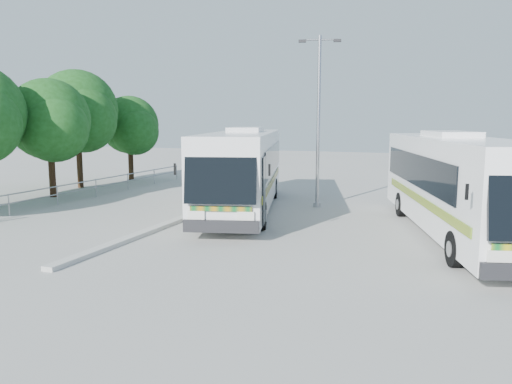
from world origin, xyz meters
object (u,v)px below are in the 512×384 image
at_px(lamppost, 318,114).
at_px(coach_adjacent, 456,183).
at_px(coach_main, 243,168).
at_px(tree_far_e, 130,125).
at_px(tree_far_d, 78,111).
at_px(tree_far_c, 50,120).

bearing_deg(lamppost, coach_adjacent, -49.32).
bearing_deg(coach_main, lamppost, 19.03).
distance_m(tree_far_e, lamppost, 16.17).
height_order(tree_far_d, coach_adjacent, tree_far_d).
height_order(tree_far_d, tree_far_e, tree_far_d).
xyz_separation_m(tree_far_d, tree_far_e, (0.68, 4.50, -0.93)).
bearing_deg(tree_far_d, coach_main, -16.65).
relative_size(tree_far_c, coach_main, 0.48).
bearing_deg(tree_far_e, lamppost, -22.47).
relative_size(tree_far_c, lamppost, 0.79).
relative_size(tree_far_e, coach_adjacent, 0.45).
distance_m(tree_far_e, coach_adjacent, 23.66).
bearing_deg(coach_main, tree_far_e, 130.14).
bearing_deg(tree_far_c, coach_main, -0.26).
bearing_deg(tree_far_d, coach_adjacent, -15.26).
height_order(tree_far_c, tree_far_e, tree_far_c).
relative_size(tree_far_c, tree_far_e, 1.10).
xyz_separation_m(tree_far_c, coach_main, (11.35, -0.05, -2.24)).
xyz_separation_m(tree_far_d, coach_adjacent, (21.83, -5.95, -2.84)).
xyz_separation_m(coach_main, lamppost, (3.07, 2.08, 2.50)).
relative_size(tree_far_d, coach_adjacent, 0.55).
bearing_deg(lamppost, tree_far_c, 173.23).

